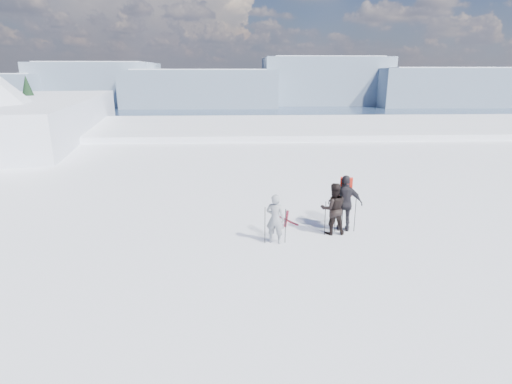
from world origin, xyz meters
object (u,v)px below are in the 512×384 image
skier_grey (275,219)px  skier_dark (333,209)px  skier_pack (345,203)px  skis_loose (285,218)px

skier_grey → skier_dark: (2.00, 0.66, 0.08)m
skier_grey → skier_pack: 2.64m
skier_dark → skier_pack: skier_pack is taller
skis_loose → skier_dark: bearing=-46.3°
skier_dark → skis_loose: bearing=-48.1°
skier_grey → skier_dark: bearing=-142.8°
skier_grey → skis_loose: size_ratio=0.96×
skier_dark → skier_pack: 0.55m
skier_dark → skis_loose: skier_dark is taller
skier_dark → skis_loose: 2.24m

